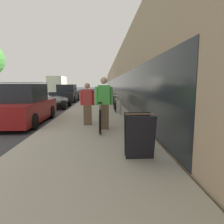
% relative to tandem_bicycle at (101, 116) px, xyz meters
% --- Properties ---
extents(sidewalk_slab, '(3.49, 70.00, 0.14)m').
position_rel_tandem_bicycle_xyz_m(sidewalk_slab, '(-0.27, 19.67, -0.46)').
color(sidewalk_slab, '#A39E8E').
rests_on(sidewalk_slab, ground).
extents(storefront_facade, '(10.01, 70.00, 4.63)m').
position_rel_tandem_bicycle_xyz_m(storefront_facade, '(6.51, 27.67, 1.78)').
color(storefront_facade, tan).
rests_on(storefront_facade, ground).
extents(lawn_strip, '(5.51, 70.00, 0.03)m').
position_rel_tandem_bicycle_xyz_m(lawn_strip, '(-12.54, 23.67, -0.52)').
color(lawn_strip, '#5B9347').
rests_on(lawn_strip, ground).
extents(tandem_bicycle, '(0.52, 2.78, 0.93)m').
position_rel_tandem_bicycle_xyz_m(tandem_bicycle, '(0.00, 0.00, 0.00)').
color(tandem_bicycle, black).
rests_on(tandem_bicycle, sidewalk_slab).
extents(person_rider, '(0.58, 0.23, 1.70)m').
position_rel_tandem_bicycle_xyz_m(person_rider, '(0.12, -0.36, 0.46)').
color(person_rider, brown).
rests_on(person_rider, sidewalk_slab).
extents(person_bystander, '(0.52, 0.20, 1.52)m').
position_rel_tandem_bicycle_xyz_m(person_bystander, '(-0.48, 0.39, 0.37)').
color(person_bystander, brown).
rests_on(person_bystander, sidewalk_slab).
extents(bike_rack_hoop, '(0.05, 0.60, 0.84)m').
position_rel_tandem_bicycle_xyz_m(bike_rack_hoop, '(0.93, 2.73, 0.12)').
color(bike_rack_hoop, gray).
rests_on(bike_rack_hoop, sidewalk_slab).
extents(cruiser_bike_nearest, '(0.52, 1.80, 0.83)m').
position_rel_tandem_bicycle_xyz_m(cruiser_bike_nearest, '(0.74, 4.23, -0.04)').
color(cruiser_bike_nearest, black).
rests_on(cruiser_bike_nearest, sidewalk_slab).
extents(cruiser_bike_middle, '(0.52, 1.66, 0.89)m').
position_rel_tandem_bicycle_xyz_m(cruiser_bike_middle, '(0.82, 6.49, -0.02)').
color(cruiser_bike_middle, black).
rests_on(cruiser_bike_middle, sidewalk_slab).
extents(cruiser_bike_farthest, '(0.52, 1.82, 0.91)m').
position_rel_tandem_bicycle_xyz_m(cruiser_bike_farthest, '(0.76, 8.74, -0.01)').
color(cruiser_bike_farthest, black).
rests_on(cruiser_bike_farthest, sidewalk_slab).
extents(sandwich_board_sign, '(0.56, 0.56, 0.90)m').
position_rel_tandem_bicycle_xyz_m(sandwich_board_sign, '(0.81, -2.98, 0.06)').
color(sandwich_board_sign, black).
rests_on(sandwich_board_sign, sidewalk_slab).
extents(parked_sedan_curbside, '(1.96, 4.12, 1.70)m').
position_rel_tandem_bicycle_xyz_m(parked_sedan_curbside, '(-3.26, 1.50, 0.19)').
color(parked_sedan_curbside, maroon).
rests_on(parked_sedan_curbside, ground).
extents(vintage_roadster_curbside, '(1.73, 3.83, 1.06)m').
position_rel_tandem_bicycle_xyz_m(vintage_roadster_curbside, '(-3.18, 7.00, -0.07)').
color(vintage_roadster_curbside, '#4C5156').
rests_on(vintage_roadster_curbside, ground).
extents(parked_sedan_far, '(1.85, 4.44, 1.60)m').
position_rel_tandem_bicycle_xyz_m(parked_sedan_far, '(-3.33, 12.26, 0.18)').
color(parked_sedan_far, black).
rests_on(parked_sedan_far, ground).
extents(moving_truck, '(2.55, 6.05, 2.98)m').
position_rel_tandem_bicycle_xyz_m(moving_truck, '(-7.91, 28.97, 0.97)').
color(moving_truck, orange).
rests_on(moving_truck, ground).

